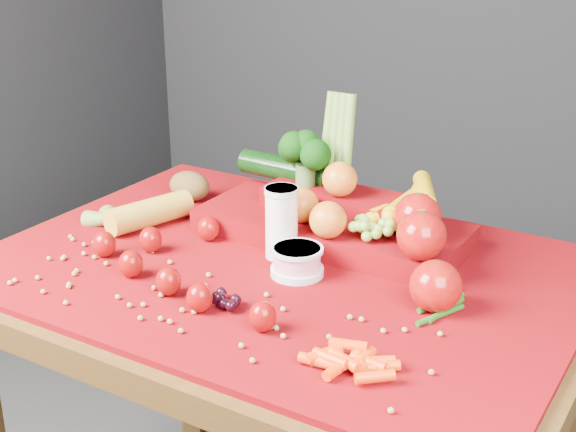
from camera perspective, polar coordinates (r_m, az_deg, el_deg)
The scene contains 12 objects.
table at distance 1.51m, azimuth -0.40°, elevation -7.16°, with size 1.10×0.80×0.75m.
red_cloth at distance 1.46m, azimuth -0.41°, elevation -3.68°, with size 1.05×0.75×0.01m, color #660304.
milk_glass at distance 1.46m, azimuth -0.46°, elevation -0.29°, with size 0.06×0.06×0.14m.
yogurt_bowl at distance 1.41m, azimuth 0.65°, elevation -3.16°, with size 0.09×0.09×0.05m.
strawberry_scatter at distance 1.44m, azimuth -8.61°, elevation -2.93°, with size 0.48×0.28×0.05m.
dark_grape_cluster at distance 1.31m, azimuth -4.48°, elevation -5.88°, with size 0.06×0.05×0.03m, color black, non-canonical shape.
soybean_scatter at distance 1.31m, azimuth -5.04°, elevation -6.46°, with size 0.84×0.24×0.01m, color #A88848, non-canonical shape.
corn_ear at distance 1.64m, azimuth -11.57°, elevation -0.09°, with size 0.23×0.26×0.06m.
potato at distance 1.77m, azimuth -7.02°, elevation 2.12°, with size 0.10×0.07×0.07m, color brown.
baby_carrot_pile at distance 1.17m, azimuth 4.94°, elevation -9.51°, with size 0.17×0.17×0.03m, color #F13C08, non-canonical shape.
green_bean_pile at distance 1.33m, azimuth 10.92°, elevation -6.31°, with size 0.14×0.12×0.01m, color #205212, non-canonical shape.
produce_mound at distance 1.53m, azimuth 4.18°, elevation 0.18°, with size 0.59×0.37×0.27m.
Camera 1 is at (0.69, -1.12, 1.38)m, focal length 50.00 mm.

